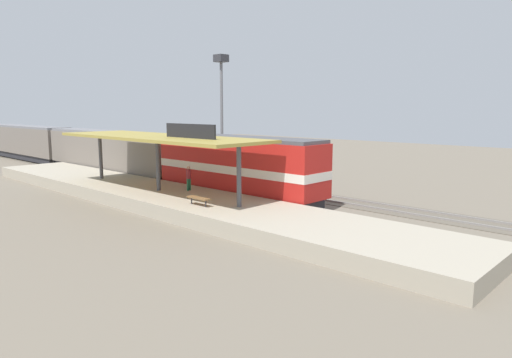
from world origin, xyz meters
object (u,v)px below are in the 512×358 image
at_px(passenger_carriage_rear, 27,142).
at_px(locomotive, 237,167).
at_px(light_mast, 221,89).
at_px(person_waiting, 189,177).
at_px(passenger_carriage_front, 109,152).
at_px(platform_bench, 199,198).
at_px(freight_car, 190,157).

bearing_deg(passenger_carriage_rear, locomotive, -90.00).
relative_size(light_mast, person_waiting, 6.84).
height_order(passenger_carriage_rear, person_waiting, passenger_carriage_rear).
xyz_separation_m(passenger_carriage_front, light_mast, (7.80, -7.93, 6.08)).
bearing_deg(person_waiting, platform_bench, -122.35).
bearing_deg(light_mast, locomotive, -127.76).
relative_size(locomotive, freight_car, 1.20).
bearing_deg(platform_bench, passenger_carriage_rear, 81.81).
bearing_deg(passenger_carriage_rear, freight_car, -80.56).
bearing_deg(person_waiting, passenger_carriage_front, 79.07).
relative_size(platform_bench, freight_car, 0.14).
relative_size(freight_car, person_waiting, 7.02).
bearing_deg(light_mast, freight_car, 161.76).
relative_size(platform_bench, locomotive, 0.12).
relative_size(locomotive, light_mast, 1.23).
bearing_deg(person_waiting, locomotive, -25.97).
xyz_separation_m(passenger_carriage_rear, light_mast, (7.80, -28.73, 6.08)).
bearing_deg(freight_car, passenger_carriage_front, 123.79).
distance_m(platform_bench, light_mast, 20.22).
bearing_deg(platform_bench, passenger_carriage_front, 73.99).
bearing_deg(passenger_carriage_front, person_waiting, -100.93).
relative_size(locomotive, person_waiting, 8.44).
bearing_deg(platform_bench, freight_car, 52.94).
height_order(locomotive, person_waiting, locomotive).
height_order(passenger_carriage_front, freight_car, passenger_carriage_front).
xyz_separation_m(passenger_carriage_front, passenger_carriage_rear, (0.00, 20.80, 0.00)).
bearing_deg(passenger_carriage_rear, person_waiting, -94.88).
distance_m(platform_bench, passenger_carriage_front, 21.77).
bearing_deg(passenger_carriage_rear, platform_bench, -98.19).
xyz_separation_m(passenger_carriage_front, person_waiting, (-3.18, -16.45, -0.46)).
distance_m(locomotive, person_waiting, 3.58).
height_order(locomotive, light_mast, light_mast).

